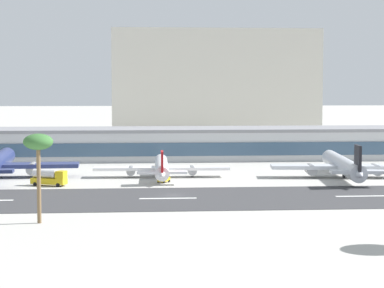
% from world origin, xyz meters
% --- Properties ---
extents(ground_plane, '(1400.00, 1400.00, 0.00)m').
position_xyz_m(ground_plane, '(0.00, 0.00, 0.00)').
color(ground_plane, '#B2AFA8').
extents(runway_strip, '(800.00, 32.08, 0.08)m').
position_xyz_m(runway_strip, '(0.00, -4.83, 0.04)').
color(runway_strip, '#38383A').
rests_on(runway_strip, ground_plane).
extents(runway_centreline_dash_4, '(12.00, 1.20, 0.01)m').
position_xyz_m(runway_centreline_dash_4, '(-1.29, -4.83, 0.09)').
color(runway_centreline_dash_4, white).
rests_on(runway_centreline_dash_4, runway_strip).
extents(runway_centreline_dash_5, '(12.00, 1.20, 0.01)m').
position_xyz_m(runway_centreline_dash_5, '(40.54, -4.83, 0.09)').
color(runway_centreline_dash_5, white).
rests_on(runway_centreline_dash_5, runway_strip).
extents(terminal_building, '(208.55, 22.50, 10.05)m').
position_xyz_m(terminal_building, '(1.40, 78.59, 5.03)').
color(terminal_building, '#B7BABC').
rests_on(terminal_building, ground_plane).
extents(distant_hotel_block, '(91.28, 29.37, 48.29)m').
position_xyz_m(distant_hotel_block, '(27.54, 173.40, 24.15)').
color(distant_hotel_block, beige).
rests_on(distant_hotel_block, ground_plane).
extents(airliner_red_tail_gate_1, '(35.24, 38.84, 8.10)m').
position_xyz_m(airliner_red_tail_gate_1, '(-1.36, 31.17, 2.58)').
color(airliner_red_tail_gate_1, white).
rests_on(airliner_red_tail_gate_1, ground_plane).
extents(airliner_black_tail_gate_2, '(37.34, 47.20, 9.86)m').
position_xyz_m(airliner_black_tail_gate_2, '(45.12, 26.45, 3.14)').
color(airliner_black_tail_gate_2, silver).
rests_on(airliner_black_tail_gate_2, ground_plane).
extents(service_fuel_truck_1, '(8.87, 5.48, 3.95)m').
position_xyz_m(service_fuel_truck_1, '(-28.46, 17.25, 2.03)').
color(service_fuel_truck_1, gold).
rests_on(service_fuel_truck_1, ground_plane).
extents(service_baggage_tug_2, '(3.23, 3.51, 2.20)m').
position_xyz_m(service_baggage_tug_2, '(-1.18, 21.16, 1.05)').
color(service_baggage_tug_2, gold).
rests_on(service_baggage_tug_2, ground_plane).
extents(palm_tree_1, '(5.10, 5.10, 15.48)m').
position_xyz_m(palm_tree_1, '(-24.60, -30.70, 13.46)').
color(palm_tree_1, brown).
rests_on(palm_tree_1, ground_plane).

